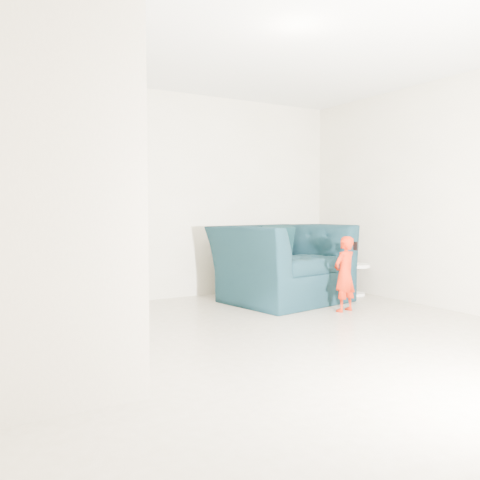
{
  "coord_description": "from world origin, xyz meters",
  "views": [
    {
      "loc": [
        -2.58,
        -3.45,
        1.19
      ],
      "look_at": [
        0.15,
        1.2,
        0.85
      ],
      "focal_mm": 38.0,
      "sensor_mm": 36.0,
      "label": 1
    }
  ],
  "objects_px": {
    "armchair": "(282,263)",
    "toddler": "(345,274)",
    "side_table": "(354,274)",
    "staircase": "(34,241)"
  },
  "relations": [
    {
      "from": "armchair",
      "to": "toddler",
      "type": "height_order",
      "value": "armchair"
    },
    {
      "from": "side_table",
      "to": "staircase",
      "type": "xyz_separation_m",
      "value": [
        -4.25,
        -1.15,
        0.66
      ]
    },
    {
      "from": "toddler",
      "to": "side_table",
      "type": "bearing_deg",
      "value": -150.18
    },
    {
      "from": "armchair",
      "to": "staircase",
      "type": "distance_m",
      "value": 3.43
    },
    {
      "from": "armchair",
      "to": "side_table",
      "type": "distance_m",
      "value": 1.13
    },
    {
      "from": "toddler",
      "to": "staircase",
      "type": "height_order",
      "value": "staircase"
    },
    {
      "from": "armchair",
      "to": "staircase",
      "type": "relative_size",
      "value": 0.41
    },
    {
      "from": "side_table",
      "to": "staircase",
      "type": "bearing_deg",
      "value": -164.87
    },
    {
      "from": "armchair",
      "to": "side_table",
      "type": "bearing_deg",
      "value": -16.94
    },
    {
      "from": "armchair",
      "to": "side_table",
      "type": "relative_size",
      "value": 3.5
    }
  ]
}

